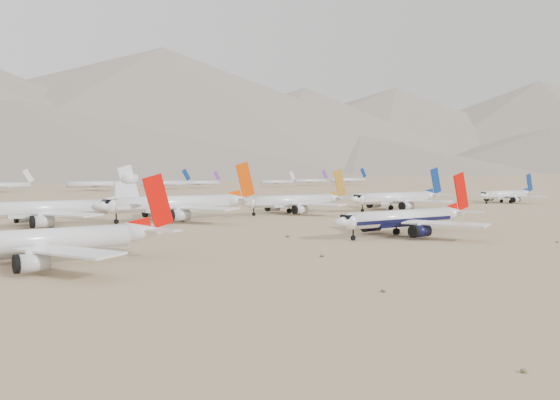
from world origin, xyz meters
name	(u,v)px	position (x,y,z in m)	size (l,w,h in m)	color
ground	(425,235)	(0.00, 0.00, 0.00)	(7000.00, 7000.00, 0.00)	olive
main_airliner	(406,218)	(-5.41, 0.88, 4.14)	(42.67, 41.67, 15.06)	white
second_airliner	(46,241)	(-87.83, 2.59, 4.24)	(42.74, 41.77, 15.15)	white
row2_navy_widebody	(398,198)	(57.23, 63.97, 4.55)	(45.80, 44.79, 16.29)	white
row2_gold_tail	(295,201)	(15.15, 72.42, 4.37)	(43.91, 42.95, 15.64)	white
row2_orange_tail	(179,204)	(-30.49, 70.34, 5.08)	(50.73, 49.63, 18.10)	white
row2_white_trijet	(52,208)	(-67.44, 73.13, 4.95)	(48.23, 47.14, 17.09)	white
row2_blue_far	(507,195)	(134.37, 70.07, 3.74)	(37.83, 36.98, 13.44)	white
distant_storage_row	(45,185)	(-2.27, 327.49, 4.40)	(568.70, 63.44, 16.20)	silver
foothills	(200,144)	(526.68, 1100.00, 67.15)	(4637.50, 1395.00, 155.00)	slate
desert_scrub	(426,253)	(-26.91, -24.06, 0.28)	(219.83, 121.67, 0.63)	brown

